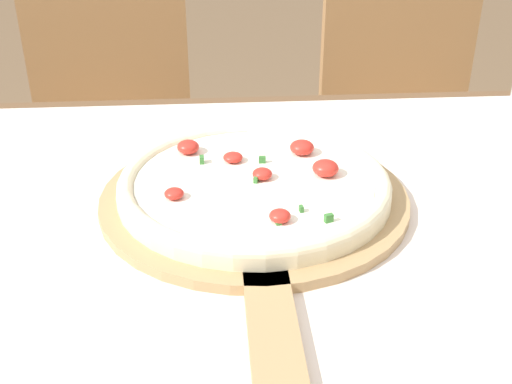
{
  "coord_description": "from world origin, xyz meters",
  "views": [
    {
      "loc": [
        -0.1,
        -0.61,
        1.13
      ],
      "look_at": [
        -0.05,
        0.04,
        0.78
      ],
      "focal_mm": 45.0,
      "sensor_mm": 36.0,
      "label": 1
    }
  ],
  "objects_px": {
    "chair_right": "(402,122)",
    "pizza_peel": "(255,206)",
    "chair_left": "(113,130)",
    "pizza": "(254,183)"
  },
  "relations": [
    {
      "from": "chair_right",
      "to": "pizza_peel",
      "type": "bearing_deg",
      "value": -119.54
    },
    {
      "from": "pizza_peel",
      "to": "chair_right",
      "type": "distance_m",
      "value": 0.92
    },
    {
      "from": "chair_left",
      "to": "chair_right",
      "type": "bearing_deg",
      "value": -4.33
    },
    {
      "from": "pizza_peel",
      "to": "chair_left",
      "type": "height_order",
      "value": "chair_left"
    },
    {
      "from": "pizza_peel",
      "to": "chair_left",
      "type": "relative_size",
      "value": 0.61
    },
    {
      "from": "pizza",
      "to": "chair_left",
      "type": "height_order",
      "value": "chair_left"
    },
    {
      "from": "pizza_peel",
      "to": "chair_left",
      "type": "bearing_deg",
      "value": 110.06
    },
    {
      "from": "pizza_peel",
      "to": "chair_right",
      "type": "height_order",
      "value": "chair_right"
    },
    {
      "from": "pizza",
      "to": "chair_left",
      "type": "relative_size",
      "value": 0.36
    },
    {
      "from": "pizza_peel",
      "to": "chair_right",
      "type": "bearing_deg",
      "value": 61.99
    }
  ]
}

